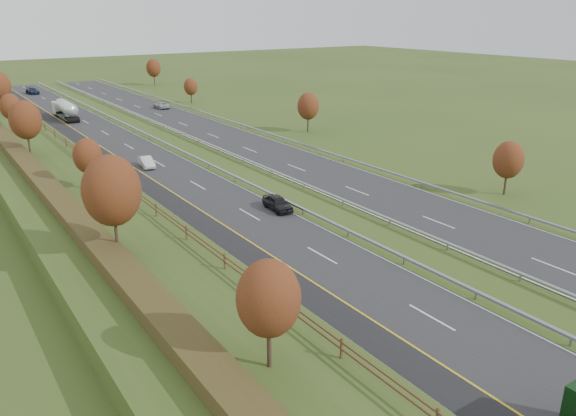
# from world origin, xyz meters

# --- Properties ---
(ground) EXTENTS (400.00, 400.00, 0.00)m
(ground) POSITION_xyz_m (8.00, 55.00, 0.00)
(ground) COLOR #324819
(ground) RESTS_ON ground
(near_carriageway) EXTENTS (10.50, 200.00, 0.04)m
(near_carriageway) POSITION_xyz_m (0.00, 60.00, 0.02)
(near_carriageway) COLOR #242427
(near_carriageway) RESTS_ON ground
(far_carriageway) EXTENTS (10.50, 200.00, 0.04)m
(far_carriageway) POSITION_xyz_m (16.50, 60.00, 0.02)
(far_carriageway) COLOR #242427
(far_carriageway) RESTS_ON ground
(hard_shoulder) EXTENTS (3.00, 200.00, 0.04)m
(hard_shoulder) POSITION_xyz_m (-3.75, 60.00, 0.02)
(hard_shoulder) COLOR black
(hard_shoulder) RESTS_ON ground
(lane_markings) EXTENTS (26.75, 200.00, 0.01)m
(lane_markings) POSITION_xyz_m (6.40, 59.88, 0.05)
(lane_markings) COLOR silver
(lane_markings) RESTS_ON near_carriageway
(embankment_left) EXTENTS (12.00, 200.00, 2.00)m
(embankment_left) POSITION_xyz_m (-13.00, 60.00, 1.00)
(embankment_left) COLOR #324819
(embankment_left) RESTS_ON ground
(hedge_left) EXTENTS (2.20, 180.00, 1.10)m
(hedge_left) POSITION_xyz_m (-15.00, 60.00, 2.55)
(hedge_left) COLOR #383717
(hedge_left) RESTS_ON embankment_left
(fence_left) EXTENTS (0.12, 189.06, 1.20)m
(fence_left) POSITION_xyz_m (-8.50, 59.59, 2.73)
(fence_left) COLOR #422B19
(fence_left) RESTS_ON embankment_left
(median_barrier_near) EXTENTS (0.32, 200.00, 0.71)m
(median_barrier_near) POSITION_xyz_m (5.70, 60.00, 0.61)
(median_barrier_near) COLOR #909398
(median_barrier_near) RESTS_ON ground
(median_barrier_far) EXTENTS (0.32, 200.00, 0.71)m
(median_barrier_far) POSITION_xyz_m (10.80, 60.00, 0.61)
(median_barrier_far) COLOR #909398
(median_barrier_far) RESTS_ON ground
(outer_barrier_far) EXTENTS (0.32, 200.00, 0.71)m
(outer_barrier_far) POSITION_xyz_m (22.30, 60.00, 0.62)
(outer_barrier_far) COLOR #909398
(outer_barrier_far) RESTS_ON ground
(trees_left) EXTENTS (6.64, 164.30, 7.66)m
(trees_left) POSITION_xyz_m (-12.64, 56.63, 6.37)
(trees_left) COLOR #2D2116
(trees_left) RESTS_ON embankment_left
(trees_far) EXTENTS (8.45, 118.60, 7.12)m
(trees_far) POSITION_xyz_m (29.80, 89.21, 4.25)
(trees_far) COLOR #2D2116
(trees_far) RESTS_ON ground
(road_tanker) EXTENTS (2.40, 11.22, 3.46)m
(road_tanker) POSITION_xyz_m (-0.91, 100.12, 1.86)
(road_tanker) COLOR silver
(road_tanker) RESTS_ON near_carriageway
(car_dark_near) EXTENTS (2.09, 4.46, 1.47)m
(car_dark_near) POSITION_xyz_m (4.34, 34.61, 0.78)
(car_dark_near) COLOR black
(car_dark_near) RESTS_ON near_carriageway
(car_silver_mid) EXTENTS (1.88, 4.27, 1.36)m
(car_silver_mid) POSITION_xyz_m (-0.78, 58.14, 0.72)
(car_silver_mid) COLOR silver
(car_silver_mid) RESTS_ON near_carriageway
(car_small_far) EXTENTS (2.77, 5.44, 1.51)m
(car_small_far) POSITION_xyz_m (0.60, 140.12, 0.80)
(car_small_far) COLOR #131E3C
(car_small_far) RESTS_ON near_carriageway
(car_oncoming) EXTENTS (2.30, 4.80, 1.32)m
(car_oncoming) POSITION_xyz_m (18.69, 101.73, 0.70)
(car_oncoming) COLOR #BBBCC1
(car_oncoming) RESTS_ON far_carriageway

